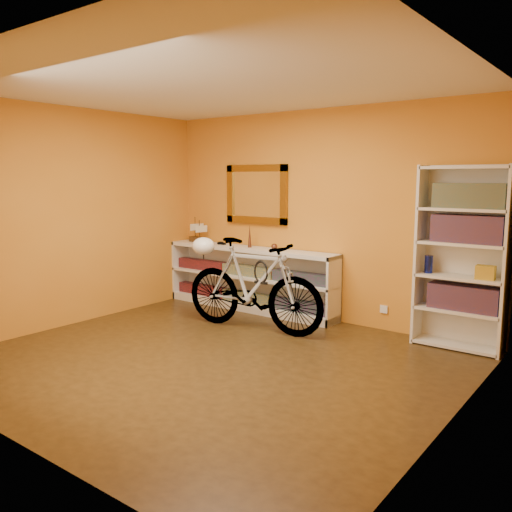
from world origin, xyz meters
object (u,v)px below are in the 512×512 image
Objects in this scene: bicycle at (253,285)px; helmet at (203,246)px; console_unit at (249,279)px; bookcase at (461,258)px.

helmet is (-0.70, -0.08, 0.41)m from bicycle.
bicycle is at bearing 6.50° from helmet.
bicycle is 6.47× the size of helmet.
console_unit is 1.42× the size of bicycle.
bicycle is 0.81m from helmet.
bookcase is at bearing -76.32° from bicycle.
console_unit is 0.98m from bicycle.
bicycle is at bearing -49.87° from console_unit.
console_unit is 0.98m from helmet.
bicycle is at bearing -159.82° from bookcase.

